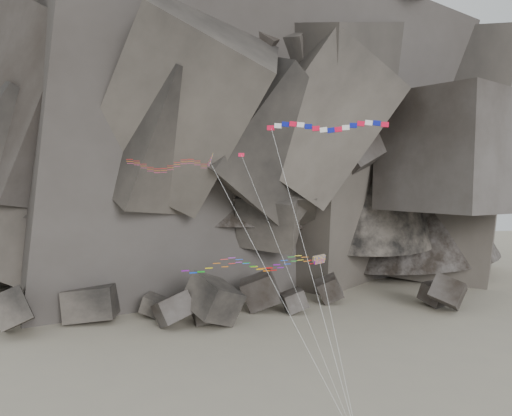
{
  "coord_description": "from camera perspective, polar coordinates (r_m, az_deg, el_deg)",
  "views": [
    {
      "loc": [
        -7.85,
        -46.86,
        24.18
      ],
      "look_at": [
        -0.61,
        6.0,
        19.92
      ],
      "focal_mm": 35.0,
      "sensor_mm": 36.0,
      "label": 1
    }
  ],
  "objects": [
    {
      "name": "headland",
      "position": [
        118.47,
        -4.02,
        13.2
      ],
      "size": [
        110.0,
        70.0,
        84.0
      ],
      "primitive_type": null,
      "color": "#544C44",
      "rests_on": "ground"
    },
    {
      "name": "pennant_kite",
      "position": [
        45.8,
        1.22,
        -1.21
      ],
      "size": [
        8.65,
        10.87,
        23.97
      ],
      "rotation": [
        0.0,
        0.0,
        -0.02
      ],
      "color": "red",
      "rests_on": "ground"
    },
    {
      "name": "ground",
      "position": [
        53.31,
        1.64,
        -22.41
      ],
      "size": [
        260.0,
        260.0,
        0.0
      ],
      "primitive_type": "plane",
      "color": "gray",
      "rests_on": "ground"
    },
    {
      "name": "delta_kite",
      "position": [
        51.37,
        -10.39,
        4.92
      ],
      "size": [
        19.93,
        15.22,
        24.2
      ],
      "rotation": [
        0.0,
        0.0,
        0.08
      ],
      "color": "red",
      "rests_on": "ground"
    },
    {
      "name": "parafoil_kite",
      "position": [
        48.96,
        -0.83,
        -6.37
      ],
      "size": [
        14.94,
        12.16,
        13.88
      ],
      "rotation": [
        0.0,
        0.0,
        0.31
      ],
      "color": "yellow",
      "rests_on": "ground"
    },
    {
      "name": "banner_kite",
      "position": [
        51.03,
        8.08,
        9.09
      ],
      "size": [
        11.57,
        14.49,
        27.28
      ],
      "rotation": [
        0.0,
        0.0,
        -0.33
      ],
      "color": "red",
      "rests_on": "ground"
    },
    {
      "name": "boulder_field",
      "position": [
        81.69,
        -5.72,
        -11.04
      ],
      "size": [
        76.33,
        17.95,
        8.49
      ],
      "color": "#47423F",
      "rests_on": "ground"
    }
  ]
}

